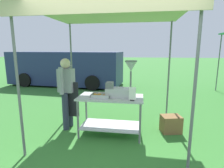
% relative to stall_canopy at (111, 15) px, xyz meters
% --- Properties ---
extents(ground_plane, '(70.00, 70.00, 0.00)m').
position_rel_stall_canopy_xyz_m(ground_plane, '(0.19, 4.84, -2.46)').
color(ground_plane, '#33702D').
extents(stall_canopy, '(2.88, 2.51, 2.55)m').
position_rel_stall_canopy_xyz_m(stall_canopy, '(0.00, 0.00, 0.00)').
color(stall_canopy, slate).
rests_on(stall_canopy, ground).
extents(donut_cart, '(1.34, 0.68, 0.84)m').
position_rel_stall_canopy_xyz_m(donut_cart, '(-0.00, -0.10, -1.85)').
color(donut_cart, '#B7B7BC').
rests_on(donut_cart, ground).
extents(donut_tray, '(0.39, 0.28, 0.07)m').
position_rel_stall_canopy_xyz_m(donut_tray, '(-0.18, -0.17, -1.59)').
color(donut_tray, '#B7B7BC').
rests_on(donut_tray, donut_cart).
extents(donut_fryer, '(0.62, 0.28, 0.74)m').
position_rel_stall_canopy_xyz_m(donut_fryer, '(0.23, -0.08, -1.37)').
color(donut_fryer, '#B7B7BC').
rests_on(donut_fryer, donut_cart).
extents(menu_sign, '(0.13, 0.05, 0.26)m').
position_rel_stall_canopy_xyz_m(menu_sign, '(0.46, -0.33, -1.50)').
color(menu_sign, black).
rests_on(menu_sign, donut_cart).
extents(vendor, '(0.46, 0.54, 1.61)m').
position_rel_stall_canopy_xyz_m(vendor, '(-1.03, 0.09, -1.55)').
color(vendor, '#2D3347').
rests_on(vendor, ground).
extents(supply_crate, '(0.48, 0.40, 0.37)m').
position_rel_stall_canopy_xyz_m(supply_crate, '(1.30, 0.22, -2.27)').
color(supply_crate, brown).
rests_on(supply_crate, ground).
extents(van_navy, '(5.72, 2.38, 1.69)m').
position_rel_stall_canopy_xyz_m(van_navy, '(-3.15, 5.05, -1.58)').
color(van_navy, navy).
rests_on(van_navy, ground).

